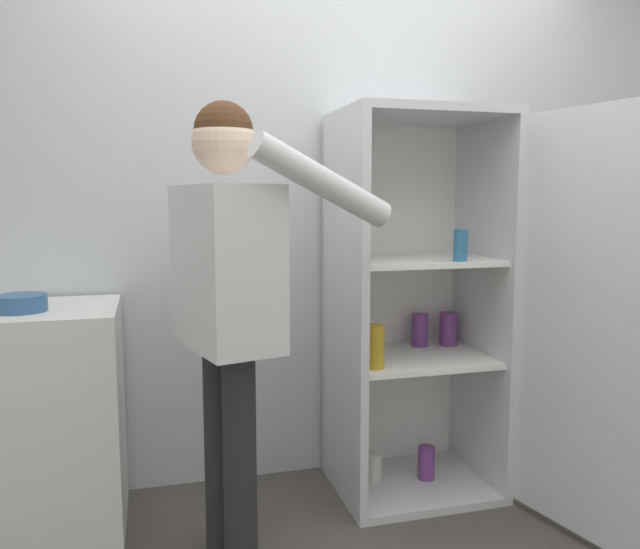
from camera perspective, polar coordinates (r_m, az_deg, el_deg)
The scene contains 5 objects.
wall_back at distance 2.96m, azimuth 0.54°, elevation 6.20°, with size 7.00×0.06×2.55m.
refrigerator at distance 2.76m, azimuth 11.63°, elevation -3.23°, with size 0.89×1.25×1.69m.
person at distance 2.20m, azimuth -8.34°, elevation -0.49°, with size 0.75×0.59×1.64m.
counter at distance 2.71m, azimuth -25.47°, elevation -12.30°, with size 0.72×0.55×0.90m.
bowl at distance 2.53m, azimuth -25.66°, elevation -2.39°, with size 0.18×0.18×0.06m.
Camera 1 is at (-0.81, -1.87, 1.32)m, focal length 35.00 mm.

